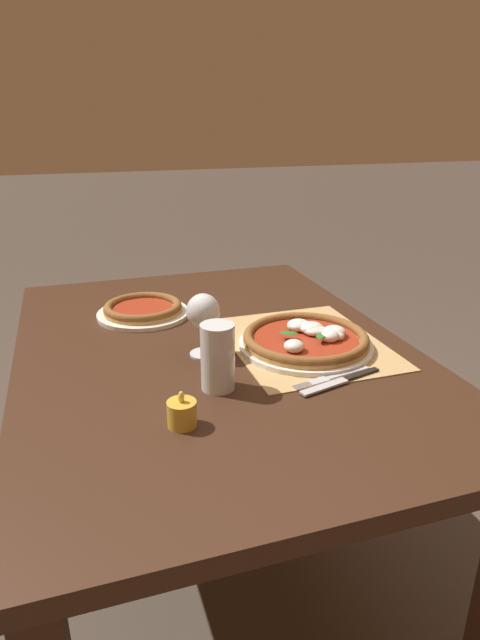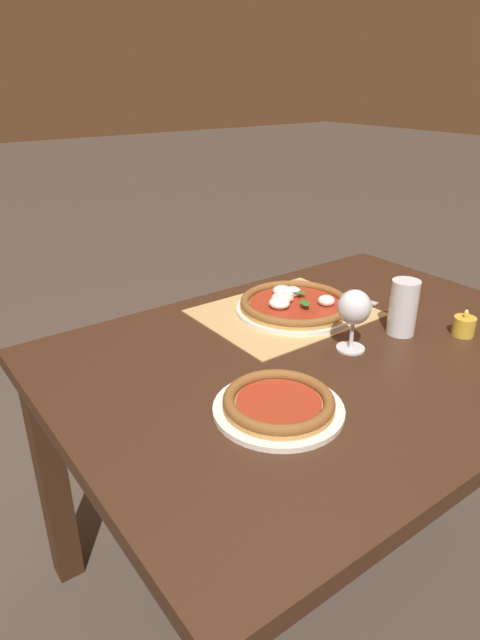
# 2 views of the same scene
# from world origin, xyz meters

# --- Properties ---
(ground_plane) EXTENTS (24.00, 24.00, 0.00)m
(ground_plane) POSITION_xyz_m (0.00, 0.00, 0.00)
(ground_plane) COLOR #473D33
(dining_table) EXTENTS (1.32, 0.95, 0.74)m
(dining_table) POSITION_xyz_m (0.00, 0.00, 0.64)
(dining_table) COLOR #382114
(dining_table) RESTS_ON ground
(paper_placemat) EXTENTS (0.46, 0.37, 0.00)m
(paper_placemat) POSITION_xyz_m (-0.05, -0.22, 0.74)
(paper_placemat) COLOR tan
(paper_placemat) RESTS_ON dining_table
(pizza_near) EXTENTS (0.33, 0.33, 0.05)m
(pizza_near) POSITION_xyz_m (-0.08, -0.22, 0.76)
(pizza_near) COLOR silver
(pizza_near) RESTS_ON paper_placemat
(pizza_far) EXTENTS (0.26, 0.26, 0.04)m
(pizza_far) POSITION_xyz_m (0.27, 0.14, 0.76)
(pizza_far) COLOR silver
(pizza_far) RESTS_ON dining_table
(wine_glass) EXTENTS (0.08, 0.08, 0.16)m
(wine_glass) POSITION_xyz_m (-0.04, 0.04, 0.85)
(wine_glass) COLOR silver
(wine_glass) RESTS_ON dining_table
(pint_glass) EXTENTS (0.07, 0.07, 0.15)m
(pint_glass) POSITION_xyz_m (-0.21, 0.05, 0.81)
(pint_glass) COLOR silver
(pint_glass) RESTS_ON dining_table
(fork) EXTENTS (0.05, 0.20, 0.00)m
(fork) POSITION_xyz_m (-0.26, -0.20, 0.75)
(fork) COLOR #B7B7BC
(fork) RESTS_ON paper_placemat
(knife) EXTENTS (0.07, 0.21, 0.01)m
(knife) POSITION_xyz_m (-0.28, -0.21, 0.75)
(knife) COLOR black
(knife) RESTS_ON paper_placemat
(votive_candle) EXTENTS (0.06, 0.06, 0.07)m
(votive_candle) POSITION_xyz_m (-0.33, 0.15, 0.76)
(votive_candle) COLOR gold
(votive_candle) RESTS_ON dining_table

